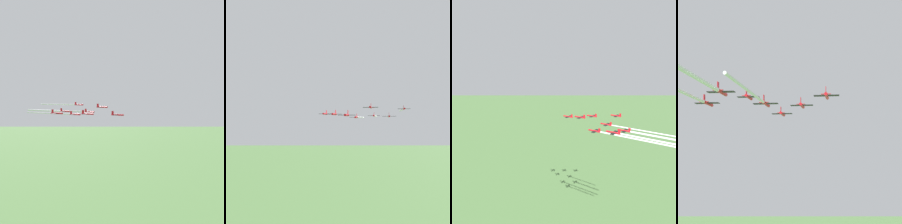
# 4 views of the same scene
# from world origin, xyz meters

# --- Properties ---
(jet_0) EXTENTS (7.89, 7.66, 2.65)m
(jet_0) POSITION_xyz_m (-18.92, 1.12, 127.43)
(jet_0) COLOR red
(jet_1) EXTENTS (7.89, 7.66, 2.65)m
(jet_1) POSITION_xyz_m (-6.98, -11.97, 131.35)
(jet_1) COLOR red
(jet_2) EXTENTS (7.89, 7.66, 2.65)m
(jet_2) POSITION_xyz_m (-1.68, 5.20, 128.13)
(jet_2) COLOR red
(jet_3) EXTENTS (7.89, 7.66, 2.65)m
(jet_3) POSITION_xyz_m (4.96, -25.06, 127.13)
(jet_3) COLOR red
(jet_4) EXTENTS (7.89, 7.66, 2.65)m
(jet_4) POSITION_xyz_m (10.26, -7.90, 126.59)
(jet_4) COLOR red
(jet_5) EXTENTS (7.89, 7.66, 2.65)m
(jet_5) POSITION_xyz_m (15.57, 9.27, 128.58)
(jet_5) COLOR red
(jet_7) EXTENTS (7.89, 7.66, 2.65)m
(jet_7) POSITION_xyz_m (22.20, -20.99, 127.64)
(jet_7) COLOR red
(smoke_trail_4) EXTENTS (37.24, 12.17, 0.77)m
(smoke_trail_4) POSITION_xyz_m (32.24, -14.69, 126.55)
(smoke_trail_4) COLOR white
(smoke_trail_7) EXTENTS (31.38, 10.65, 1.10)m
(smoke_trail_7) POSITION_xyz_m (41.20, -26.86, 127.61)
(smoke_trail_7) COLOR white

